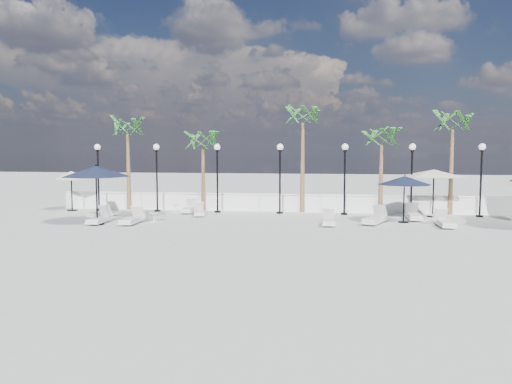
# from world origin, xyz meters

# --- Properties ---
(ground) EXTENTS (100.00, 100.00, 0.00)m
(ground) POSITION_xyz_m (0.00, 0.00, 0.00)
(ground) COLOR #AFAEA9
(ground) RESTS_ON ground
(balustrade) EXTENTS (26.00, 0.30, 1.01)m
(balustrade) POSITION_xyz_m (0.00, 7.50, 0.47)
(balustrade) COLOR silver
(balustrade) RESTS_ON ground
(lamppost_0) EXTENTS (0.36, 0.36, 3.84)m
(lamppost_0) POSITION_xyz_m (-10.50, 6.50, 2.49)
(lamppost_0) COLOR black
(lamppost_0) RESTS_ON ground
(lamppost_1) EXTENTS (0.36, 0.36, 3.84)m
(lamppost_1) POSITION_xyz_m (-7.00, 6.50, 2.49)
(lamppost_1) COLOR black
(lamppost_1) RESTS_ON ground
(lamppost_2) EXTENTS (0.36, 0.36, 3.84)m
(lamppost_2) POSITION_xyz_m (-3.50, 6.50, 2.49)
(lamppost_2) COLOR black
(lamppost_2) RESTS_ON ground
(lamppost_3) EXTENTS (0.36, 0.36, 3.84)m
(lamppost_3) POSITION_xyz_m (0.00, 6.50, 2.49)
(lamppost_3) COLOR black
(lamppost_3) RESTS_ON ground
(lamppost_4) EXTENTS (0.36, 0.36, 3.84)m
(lamppost_4) POSITION_xyz_m (3.50, 6.50, 2.49)
(lamppost_4) COLOR black
(lamppost_4) RESTS_ON ground
(lamppost_5) EXTENTS (0.36, 0.36, 3.84)m
(lamppost_5) POSITION_xyz_m (7.00, 6.50, 2.49)
(lamppost_5) COLOR black
(lamppost_5) RESTS_ON ground
(lamppost_6) EXTENTS (0.36, 0.36, 3.84)m
(lamppost_6) POSITION_xyz_m (10.50, 6.50, 2.49)
(lamppost_6) COLOR black
(lamppost_6) RESTS_ON ground
(palm_0) EXTENTS (2.60, 2.60, 5.50)m
(palm_0) POSITION_xyz_m (-9.00, 7.30, 4.53)
(palm_0) COLOR brown
(palm_0) RESTS_ON ground
(palm_1) EXTENTS (2.60, 2.60, 4.70)m
(palm_1) POSITION_xyz_m (-4.50, 7.30, 3.75)
(palm_1) COLOR brown
(palm_1) RESTS_ON ground
(palm_2) EXTENTS (2.60, 2.60, 6.10)m
(palm_2) POSITION_xyz_m (1.20, 7.30, 5.12)
(palm_2) COLOR brown
(palm_2) RESTS_ON ground
(palm_3) EXTENTS (2.60, 2.60, 4.90)m
(palm_3) POSITION_xyz_m (5.50, 7.30, 3.95)
(palm_3) COLOR brown
(palm_3) RESTS_ON ground
(palm_4) EXTENTS (2.60, 2.60, 5.70)m
(palm_4) POSITION_xyz_m (9.20, 7.30, 4.73)
(palm_4) COLOR brown
(palm_4) RESTS_ON ground
(lounger_0) EXTENTS (1.17, 1.95, 0.70)m
(lounger_0) POSITION_xyz_m (-9.02, 3.85, 0.23)
(lounger_0) COLOR silver
(lounger_0) RESTS_ON ground
(lounger_1) EXTENTS (0.65, 1.93, 0.72)m
(lounger_1) POSITION_xyz_m (-6.63, 1.74, 0.24)
(lounger_1) COLOR silver
(lounger_1) RESTS_ON ground
(lounger_2) EXTENTS (0.68, 1.93, 0.72)m
(lounger_2) POSITION_xyz_m (-8.22, 1.69, 0.24)
(lounger_2) COLOR silver
(lounger_2) RESTS_ON ground
(lounger_3) EXTENTS (0.66, 1.83, 0.68)m
(lounger_3) POSITION_xyz_m (-5.06, 6.15, 0.23)
(lounger_3) COLOR silver
(lounger_3) RESTS_ON ground
(lounger_4) EXTENTS (0.94, 1.74, 0.62)m
(lounger_4) POSITION_xyz_m (-4.19, 5.00, 0.21)
(lounger_4) COLOR silver
(lounger_4) RESTS_ON ground
(lounger_5) EXTENTS (0.59, 1.78, 0.66)m
(lounger_5) POSITION_xyz_m (2.61, 2.60, 0.22)
(lounger_5) COLOR silver
(lounger_5) RESTS_ON ground
(lounger_6) EXTENTS (1.39, 2.13, 0.76)m
(lounger_6) POSITION_xyz_m (4.81, 3.27, 0.26)
(lounger_6) COLOR silver
(lounger_6) RESTS_ON ground
(lounger_7) EXTENTS (0.70, 1.98, 0.74)m
(lounger_7) POSITION_xyz_m (6.88, 4.92, 0.25)
(lounger_7) COLOR silver
(lounger_7) RESTS_ON ground
(lounger_8) EXTENTS (0.64, 1.89, 0.71)m
(lounger_8) POSITION_xyz_m (7.85, 2.73, 0.24)
(lounger_8) COLOR silver
(lounger_8) RESTS_ON ground
(side_table_0) EXTENTS (0.47, 0.47, 0.45)m
(side_table_0) POSITION_xyz_m (-5.84, 2.55, 0.27)
(side_table_0) COLOR silver
(side_table_0) RESTS_ON ground
(side_table_1) EXTENTS (0.45, 0.45, 0.44)m
(side_table_1) POSITION_xyz_m (-5.86, 6.20, 0.26)
(side_table_1) COLOR silver
(side_table_1) RESTS_ON ground
(side_table_2) EXTENTS (0.47, 0.47, 0.45)m
(side_table_2) POSITION_xyz_m (7.54, 3.61, 0.27)
(side_table_2) COLOR silver
(side_table_2) RESTS_ON ground
(parasol_navy_left) EXTENTS (3.21, 3.21, 2.84)m
(parasol_navy_left) POSITION_xyz_m (-8.22, 1.41, 2.50)
(parasol_navy_left) COLOR black
(parasol_navy_left) RESTS_ON ground
(parasol_navy_mid) EXTENTS (2.58, 2.58, 2.32)m
(parasol_navy_mid) POSITION_xyz_m (6.22, 3.94, 2.03)
(parasol_navy_mid) COLOR black
(parasol_navy_mid) RESTS_ON ground
(parasol_cream_sq_a) EXTENTS (5.45, 5.45, 2.68)m
(parasol_cream_sq_a) POSITION_xyz_m (8.07, 6.20, 2.48)
(parasol_cream_sq_a) COLOR black
(parasol_cream_sq_a) RESTS_ON ground
(parasol_cream_small) EXTENTS (1.92, 1.92, 2.36)m
(parasol_cream_small) POSITION_xyz_m (-12.00, 6.20, 2.02)
(parasol_cream_small) COLOR black
(parasol_cream_small) RESTS_ON ground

